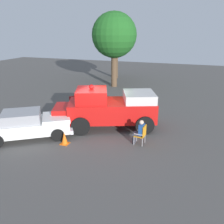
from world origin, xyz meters
The scene contains 10 objects.
ground_plane centered at (0.00, 0.00, 0.00)m, with size 60.00×60.00×0.00m, color #514F4C.
vintage_fire_truck centered at (-0.29, -0.40, 1.20)m, with size 6.33×4.27×2.59m.
classic_hot_rod centered at (3.18, 2.24, 0.75)m, with size 4.65×3.97×1.46m.
lawn_chair_near_truck centered at (-2.65, 1.08, 0.59)m, with size 0.54×0.56×1.02m.
lawn_chair_by_car centered at (2.45, -3.51, 0.59)m, with size 0.64×0.64×1.02m.
lawn_chair_spare centered at (3.13, -2.51, 0.59)m, with size 0.67×0.67×1.02m.
spectator_seated centered at (-2.52, 1.07, 0.70)m, with size 0.57×0.42×1.29m.
oak_tree_left centered at (2.84, -10.56, 4.95)m, with size 4.30×4.30×7.15m.
oak_tree_right centered at (4.09, -14.79, 4.22)m, with size 3.66×3.66×6.09m.
traffic_cone centered at (1.01, 2.35, 0.31)m, with size 0.40×0.40×0.64m.
Camera 1 is at (-4.77, 11.50, 5.44)m, focal length 37.34 mm.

